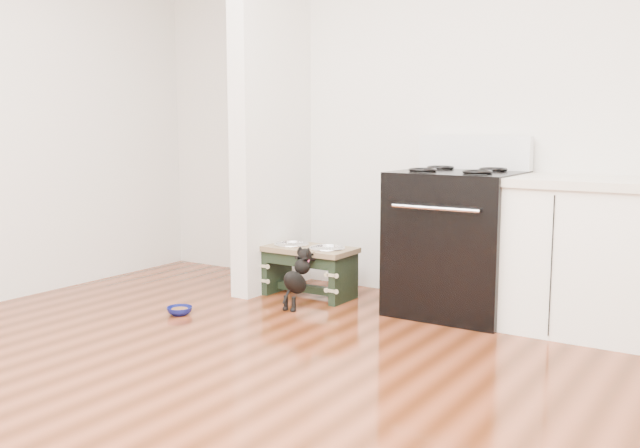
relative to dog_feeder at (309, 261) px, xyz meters
The scene contains 8 objects.
ground 2.18m from the dog_feeder, 68.45° to the right, with size 5.00×5.00×0.00m, color #471E0C.
room_shell 2.56m from the dog_feeder, 68.45° to the right, with size 5.00×5.00×5.00m.
partition_wall 1.16m from the dog_feeder, 166.67° to the left, with size 0.15×0.80×2.70m, color silver.
oven_range 1.08m from the dog_feeder, ahead, with size 0.76×0.69×1.14m.
cabinet_run 2.04m from the dog_feeder, ahead, with size 1.24×0.64×0.91m.
dog_feeder is the anchor object (origin of this frame).
puppy 0.32m from the dog_feeder, 68.85° to the right, with size 0.11×0.34×0.40m.
floor_bowl 0.99m from the dog_feeder, 116.34° to the right, with size 0.18×0.18×0.05m.
Camera 1 is at (1.97, -2.10, 1.22)m, focal length 40.00 mm.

